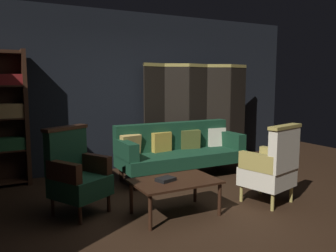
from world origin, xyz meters
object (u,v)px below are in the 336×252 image
(coffee_table, at_px, (175,184))
(armchair_gilt_accent, at_px, (272,166))
(velvet_couch, at_px, (179,149))
(folding_screen, at_px, (198,112))
(book_black_cloth, at_px, (166,179))
(armchair_wing_left, at_px, (76,173))

(coffee_table, height_order, armchair_gilt_accent, armchair_gilt_accent)
(velvet_couch, height_order, armchair_gilt_accent, armchair_gilt_accent)
(folding_screen, height_order, velvet_couch, folding_screen)
(folding_screen, distance_m, armchair_gilt_accent, 2.42)
(coffee_table, distance_m, book_black_cloth, 0.13)
(folding_screen, height_order, armchair_wing_left, folding_screen)
(folding_screen, distance_m, coffee_table, 2.75)
(coffee_table, bearing_deg, armchair_gilt_accent, -10.21)
(folding_screen, height_order, coffee_table, folding_screen)
(book_black_cloth, bearing_deg, armchair_gilt_accent, -10.22)
(armchair_gilt_accent, bearing_deg, coffee_table, 169.79)
(coffee_table, relative_size, armchair_wing_left, 0.96)
(coffee_table, bearing_deg, book_black_cloth, 169.74)
(armchair_wing_left, bearing_deg, coffee_table, -30.63)
(folding_screen, xyz_separation_m, velvet_couch, (-0.77, -0.63, -0.53))
(coffee_table, xyz_separation_m, book_black_cloth, (-0.11, 0.02, 0.07))
(armchair_wing_left, bearing_deg, book_black_cloth, -32.78)
(folding_screen, distance_m, velvet_couch, 1.12)
(book_black_cloth, bearing_deg, armchair_wing_left, 147.22)
(armchair_wing_left, relative_size, book_black_cloth, 5.00)
(velvet_couch, xyz_separation_m, coffee_table, (-0.89, -1.48, -0.08))
(folding_screen, height_order, armchair_gilt_accent, folding_screen)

